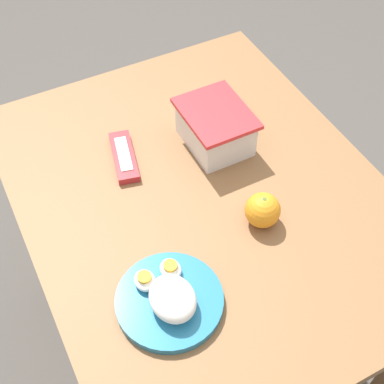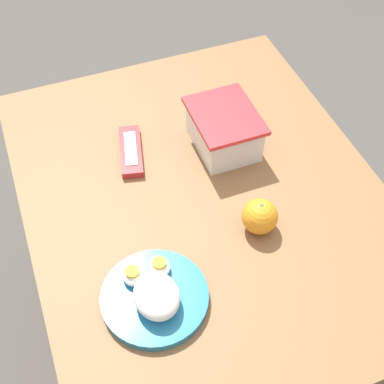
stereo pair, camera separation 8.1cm
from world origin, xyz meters
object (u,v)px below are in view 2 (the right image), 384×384
(orange_fruit, at_px, (260,216))
(candy_bar, at_px, (131,151))
(food_container, at_px, (224,132))
(rice_plate, at_px, (155,295))

(orange_fruit, relative_size, candy_bar, 0.47)
(orange_fruit, distance_m, candy_bar, 0.35)
(food_container, distance_m, rice_plate, 0.43)
(food_container, height_order, candy_bar, food_container)
(food_container, xyz_separation_m, orange_fruit, (0.24, -0.02, -0.01))
(food_container, bearing_deg, rice_plate, -39.92)
(food_container, xyz_separation_m, candy_bar, (-0.05, -0.21, -0.03))
(orange_fruit, height_order, rice_plate, orange_fruit)
(orange_fruit, bearing_deg, rice_plate, -71.38)
(food_container, distance_m, candy_bar, 0.22)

